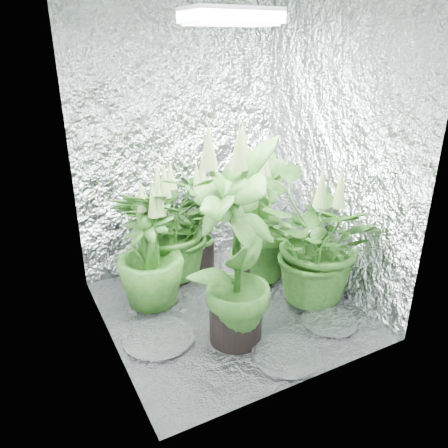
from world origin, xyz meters
name	(u,v)px	position (x,y,z in m)	size (l,w,h in m)	color
ground	(229,309)	(0.00, 0.00, 0.00)	(1.60, 1.60, 0.00)	silver
walls	(230,168)	(0.00, 0.00, 1.00)	(1.62, 1.62, 2.00)	silver
grow_lamp	(231,16)	(0.00, 0.00, 1.83)	(0.50, 0.30, 0.22)	gray
plant_a	(173,225)	(-0.17, 0.58, 0.45)	(0.98, 0.98, 0.95)	black
plant_b	(198,222)	(0.06, 0.64, 0.40)	(0.58, 0.58, 0.88)	black
plant_c	(260,222)	(0.41, 0.28, 0.47)	(0.66, 0.66, 1.04)	black
plant_d	(149,250)	(-0.45, 0.30, 0.42)	(0.64, 0.64, 0.92)	black
plant_e	(317,242)	(0.56, -0.19, 0.47)	(0.93, 0.93, 0.99)	black
plant_f	(236,249)	(-0.12, -0.30, 0.62)	(0.79, 0.79, 1.33)	black
circulation_fan	(270,248)	(0.57, 0.38, 0.17)	(0.18, 0.36, 0.41)	black
plant_label	(249,297)	(-0.05, -0.34, 0.30)	(0.05, 0.01, 0.08)	white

